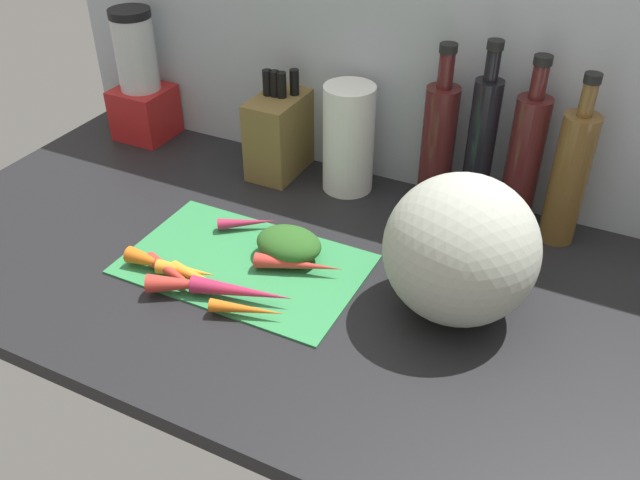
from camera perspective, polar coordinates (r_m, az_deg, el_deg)
ground_plane at (r=123.18cm, az=1.56°, el=-3.70°), size 170.00×80.00×3.00cm
wall_back at (r=139.64cm, az=8.80°, el=15.63°), size 170.00×3.00×60.00cm
cutting_board at (r=125.63cm, az=-6.32°, el=-1.95°), size 43.15×27.07×0.80cm
carrot_0 at (r=133.83cm, az=-6.08°, el=1.46°), size 10.93×8.15×2.27cm
carrot_1 at (r=118.94cm, az=-11.01°, el=-3.64°), size 14.02×8.90×3.37cm
carrot_2 at (r=116.19cm, az=-6.53°, el=-4.28°), size 18.12×7.37×3.14cm
carrot_3 at (r=121.57cm, az=-1.80°, el=-2.07°), size 16.10×7.34×2.88cm
carrot_4 at (r=125.17cm, az=-13.43°, el=-1.87°), size 12.60×3.44×3.09cm
carrot_5 at (r=121.93cm, az=-11.92°, el=-2.90°), size 15.30×6.35×2.60cm
carrot_6 at (r=120.39cm, az=-9.88°, el=-3.24°), size 13.17×3.83×2.41cm
carrot_7 at (r=122.57cm, az=-11.07°, el=-2.53°), size 11.28×5.07×2.67cm
carrot_8 at (r=113.21cm, az=-6.10°, el=-5.77°), size 12.84×5.80×2.29cm
carrot_greens_pile at (r=124.72cm, az=-2.62°, el=-0.32°), size 12.45×9.58×5.27cm
winter_squash at (r=110.27cm, az=11.65°, el=-0.79°), size 24.84×24.49×24.63cm
knife_block at (r=151.31cm, az=-3.31°, el=8.97°), size 9.45×16.90×23.04cm
blender_appliance at (r=170.21cm, az=-14.75°, el=12.46°), size 12.44×12.44×30.78cm
paper_towel_roll at (r=142.97cm, az=2.39°, el=8.43°), size 10.68×10.68×23.04cm
bottle_0 at (r=138.13cm, az=9.82°, el=7.97°), size 6.67×6.67×33.80cm
bottle_1 at (r=135.13cm, az=13.24°, el=7.64°), size 5.42×5.42×35.90cm
bottle_2 at (r=135.14cm, az=16.67°, el=6.50°), size 6.56×6.56×34.24cm
bottle_3 at (r=133.13cm, az=20.09°, el=5.02°), size 6.68×6.68×33.15cm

